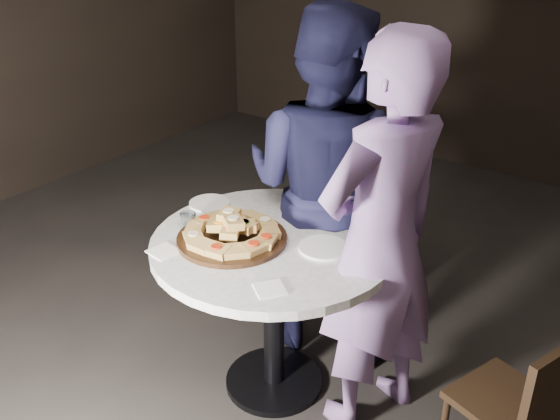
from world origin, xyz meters
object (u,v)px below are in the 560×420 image
at_px(serving_board, 232,238).
at_px(water_glass, 188,220).
at_px(chair_far, 369,217).
at_px(table, 274,269).
at_px(focaccia_pile, 232,229).
at_px(chair_right, 524,401).
at_px(diner_navy, 324,186).
at_px(diner_teal, 380,245).

distance_m(serving_board, water_glass, 0.25).
bearing_deg(serving_board, chair_far, 84.90).
relative_size(table, focaccia_pile, 3.31).
relative_size(chair_right, diner_navy, 0.42).
xyz_separation_m(serving_board, diner_teal, (0.62, 0.24, 0.06)).
relative_size(focaccia_pile, chair_far, 0.48).
distance_m(table, chair_right, 1.18).
relative_size(serving_board, diner_navy, 0.27).
height_order(water_glass, diner_teal, diner_teal).
distance_m(chair_far, chair_right, 1.50).
xyz_separation_m(table, water_glass, (-0.39, -0.14, 0.19)).
bearing_deg(focaccia_pile, diner_teal, 21.55).
distance_m(water_glass, diner_navy, 0.72).
height_order(chair_far, chair_right, chair_far).
bearing_deg(table, chair_right, 4.99).
xyz_separation_m(table, chair_far, (-0.05, 1.00, -0.15)).
height_order(focaccia_pile, chair_far, focaccia_pile).
distance_m(chair_far, diner_teal, 1.09).
distance_m(water_glass, chair_right, 1.63).
bearing_deg(focaccia_pile, table, 39.14).
bearing_deg(water_glass, serving_board, 5.31).
distance_m(chair_far, diner_navy, 0.64).
distance_m(table, diner_teal, 0.54).
height_order(chair_far, diner_navy, diner_navy).
height_order(serving_board, diner_navy, diner_navy).
xyz_separation_m(serving_board, focaccia_pile, (0.00, 0.00, 0.05)).
distance_m(serving_board, diner_teal, 0.67).
xyz_separation_m(chair_right, diner_teal, (-0.69, 0.03, 0.47)).
height_order(diner_navy, diner_teal, diner_navy).
xyz_separation_m(water_glass, chair_far, (0.35, 1.14, -0.34)).
distance_m(water_glass, chair_far, 1.24).
relative_size(serving_board, water_glass, 6.44).
bearing_deg(water_glass, diner_navy, 60.84).
bearing_deg(water_glass, diner_teal, 17.17).
height_order(table, serving_board, serving_board).
height_order(serving_board, chair_far, chair_far).
bearing_deg(chair_far, diner_navy, 90.92).
bearing_deg(diner_navy, serving_board, 74.31).
xyz_separation_m(serving_board, chair_far, (0.10, 1.12, -0.32)).
xyz_separation_m(diner_navy, diner_teal, (0.51, -0.36, -0.00)).
bearing_deg(diner_navy, table, 88.96).
height_order(table, water_glass, water_glass).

